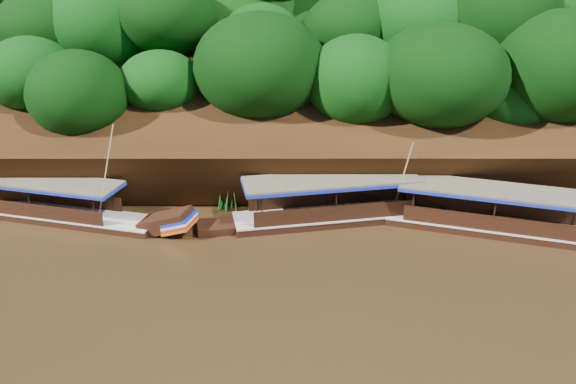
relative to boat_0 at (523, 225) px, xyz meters
name	(u,v)px	position (x,y,z in m)	size (l,w,h in m)	color
ground	(323,298)	(-11.14, -6.10, -0.56)	(160.00, 160.00, 0.00)	black
riverbank	(307,119)	(-11.15, 16.62, 1.33)	(120.00, 30.06, 19.40)	black
boat_0	(523,225)	(0.00, 0.00, 0.00)	(15.23, 6.56, 6.20)	black
boat_1	(357,209)	(-8.75, 2.06, 0.02)	(15.06, 4.89, 5.25)	black
boat_2	(66,212)	(-25.39, 1.84, -0.04)	(14.80, 5.59, 6.39)	black
reeds	(269,196)	(-13.84, 3.41, 0.30)	(47.81, 2.33, 1.95)	#1B6218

